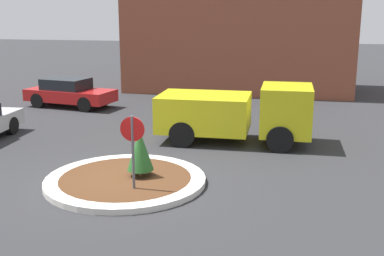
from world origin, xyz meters
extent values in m
plane|color=#2D2D30|center=(0.00, 0.00, 0.00)|extent=(120.00, 120.00, 0.00)
cylinder|color=beige|center=(0.00, 0.00, 0.08)|extent=(4.34, 4.34, 0.16)
cylinder|color=#4C2D19|center=(0.00, 0.00, 0.08)|extent=(3.56, 3.56, 0.16)
cylinder|color=#4C4C51|center=(0.49, -0.73, 1.02)|extent=(0.07, 0.07, 2.03)
cylinder|color=#B71414|center=(0.49, -0.73, 1.70)|extent=(0.63, 0.03, 0.63)
cylinder|color=brown|center=(0.37, 0.20, 0.25)|extent=(0.08, 0.08, 0.18)
cone|color=#235623|center=(0.37, 0.20, 0.90)|extent=(0.72, 0.72, 1.12)
cube|color=gold|center=(4.15, 4.79, 1.23)|extent=(1.71, 2.13, 1.65)
cube|color=gold|center=(1.29, 4.77, 1.03)|extent=(3.19, 2.25, 1.26)
cube|color=black|center=(4.74, 4.80, 1.52)|extent=(0.05, 1.89, 0.58)
cylinder|color=black|center=(3.98, 5.82, 0.44)|extent=(0.89, 0.25, 0.89)
cylinder|color=black|center=(4.00, 3.77, 0.44)|extent=(0.89, 0.25, 0.89)
cylinder|color=black|center=(0.70, 5.79, 0.44)|extent=(0.89, 0.25, 0.89)
cylinder|color=black|center=(0.72, 3.74, 0.44)|extent=(0.89, 0.25, 0.89)
cube|color=brown|center=(1.19, 16.79, 3.47)|extent=(12.60, 6.00, 6.95)
cylinder|color=black|center=(-5.96, 4.18, 0.33)|extent=(0.23, 0.67, 0.66)
cube|color=#B21919|center=(-6.14, 9.55, 0.58)|extent=(4.50, 2.42, 0.56)
cube|color=black|center=(-6.35, 9.59, 1.12)|extent=(2.27, 1.85, 0.52)
cylinder|color=black|center=(-4.70, 10.12, 0.35)|extent=(0.73, 0.31, 0.71)
cylinder|color=black|center=(-4.97, 8.54, 0.35)|extent=(0.73, 0.31, 0.71)
cylinder|color=black|center=(-7.31, 10.56, 0.35)|extent=(0.73, 0.31, 0.71)
cylinder|color=black|center=(-7.58, 8.98, 0.35)|extent=(0.73, 0.31, 0.71)
camera|label=1|loc=(4.27, -11.68, 4.54)|focal=45.00mm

